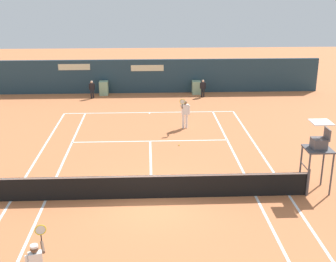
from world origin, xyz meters
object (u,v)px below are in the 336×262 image
at_px(ball_kid_right_post, 203,87).
at_px(umpire_chair, 319,146).
at_px(player_on_baseline, 185,112).
at_px(tennis_ball_by_sideline, 179,145).
at_px(ball_kid_centre_post, 92,88).

bearing_deg(ball_kid_right_post, umpire_chair, 110.47).
xyz_separation_m(player_on_baseline, tennis_ball_by_sideline, (-0.52, -2.79, -0.92)).
bearing_deg(umpire_chair, ball_kid_right_post, 9.86).
relative_size(ball_kid_right_post, tennis_ball_by_sideline, 18.40).
height_order(ball_kid_centre_post, tennis_ball_by_sideline, ball_kid_centre_post).
relative_size(umpire_chair, ball_kid_right_post, 2.27).
distance_m(player_on_baseline, ball_kid_right_post, 7.25).
bearing_deg(umpire_chair, ball_kid_centre_post, 34.65).
bearing_deg(tennis_ball_by_sideline, ball_kid_right_post, 76.44).
xyz_separation_m(ball_kid_right_post, tennis_ball_by_sideline, (-2.36, -9.79, -0.69)).
distance_m(umpire_chair, player_on_baseline, 9.24).
bearing_deg(player_on_baseline, ball_kid_centre_post, -52.64).
height_order(umpire_chair, ball_kid_right_post, umpire_chair).
relative_size(umpire_chair, player_on_baseline, 1.54).
bearing_deg(ball_kid_centre_post, tennis_ball_by_sideline, 116.74).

